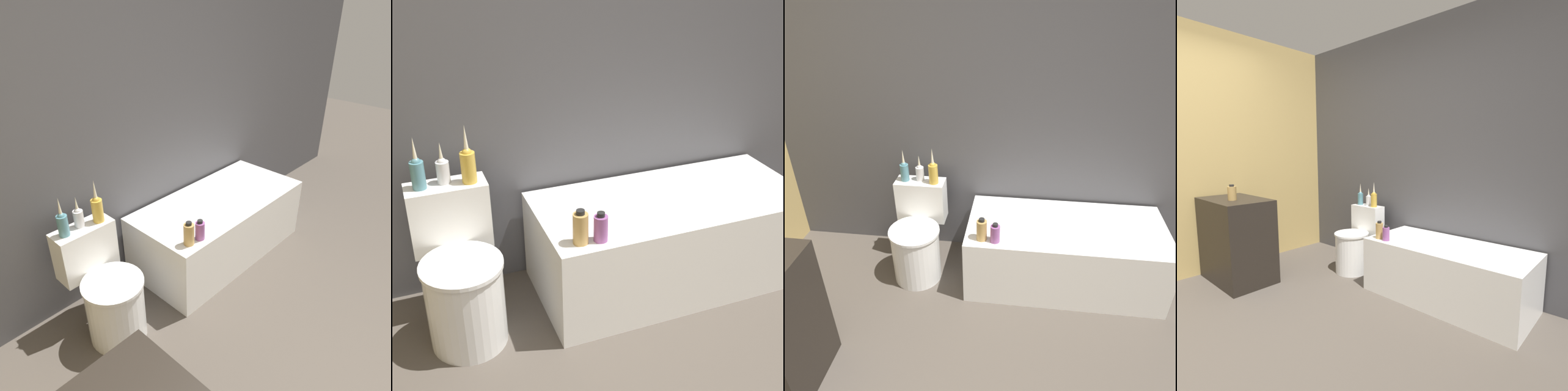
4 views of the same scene
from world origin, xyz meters
TOP-DOWN VIEW (x-y plane):
  - ground_plane at (0.00, 0.00)m, footprint 12.00×12.00m
  - wall_back_tiled at (0.00, 2.10)m, footprint 6.40×0.06m
  - wall_left_painted at (-1.50, 0.80)m, footprint 0.06×6.40m
  - bathtub at (0.78, 1.72)m, footprint 1.41×0.66m
  - toilet at (-0.32, 1.68)m, footprint 0.37×0.53m
  - vanity_counter at (-1.05, 0.69)m, footprint 0.80×0.47m
  - soap_bottle_glass at (-0.97, 0.64)m, footprint 0.08×0.08m
  - vase_gold at (-0.43, 1.87)m, footprint 0.06×0.06m
  - vase_silver at (-0.32, 1.89)m, footprint 0.06×0.06m
  - vase_bronze at (-0.21, 1.86)m, footprint 0.07×0.07m
  - shampoo_bottle_tall at (0.19, 1.48)m, footprint 0.07×0.07m
  - shampoo_bottle_short at (0.28, 1.47)m, footprint 0.06×0.06m

SIDE VIEW (x-z plane):
  - ground_plane at x=0.00m, z-range 0.00..0.00m
  - bathtub at x=0.78m, z-range 0.00..0.51m
  - toilet at x=-0.32m, z-range -0.05..0.66m
  - vanity_counter at x=-1.05m, z-range 0.00..0.84m
  - shampoo_bottle_short at x=0.28m, z-range 0.50..0.64m
  - shampoo_bottle_tall at x=0.19m, z-range 0.50..0.66m
  - vase_silver at x=-0.32m, z-range 0.67..0.87m
  - vase_gold at x=-0.43m, z-range 0.66..0.91m
  - vase_bronze at x=-0.21m, z-range 0.66..0.94m
  - soap_bottle_glass at x=-0.97m, z-range 0.84..0.99m
  - wall_back_tiled at x=0.00m, z-range 0.00..2.60m
  - wall_left_painted at x=-1.50m, z-range 0.00..2.60m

